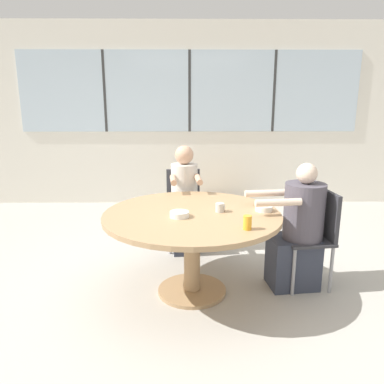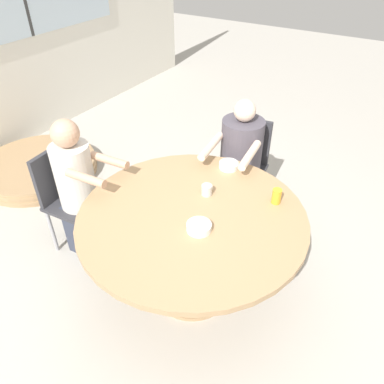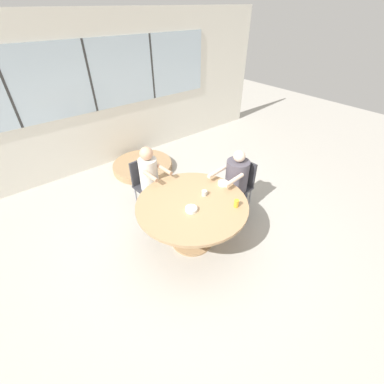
% 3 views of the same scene
% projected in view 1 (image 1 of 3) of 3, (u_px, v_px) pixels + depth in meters
% --- Properties ---
extents(ground_plane, '(16.00, 16.00, 0.00)m').
position_uv_depth(ground_plane, '(192.00, 292.00, 3.31)').
color(ground_plane, '#B2ADA3').
extents(wall_back_with_windows, '(8.40, 0.08, 2.80)m').
position_uv_depth(wall_back_with_windows, '(190.00, 114.00, 5.85)').
color(wall_back_with_windows, white).
rests_on(wall_back_with_windows, ground_plane).
extents(dining_table, '(1.49, 1.49, 0.73)m').
position_uv_depth(dining_table, '(192.00, 227.00, 3.16)').
color(dining_table, tan).
rests_on(dining_table, ground_plane).
extents(chair_for_woman_green_shirt, '(0.44, 0.44, 0.88)m').
position_uv_depth(chair_for_woman_green_shirt, '(317.00, 230.00, 3.32)').
color(chair_for_woman_green_shirt, '#333338').
rests_on(chair_for_woman_green_shirt, ground_plane).
extents(chair_for_man_blue_shirt, '(0.43, 0.43, 0.88)m').
position_uv_depth(chair_for_man_blue_shirt, '(184.00, 201.00, 4.26)').
color(chair_for_man_blue_shirt, '#333338').
rests_on(chair_for_man_blue_shirt, ground_plane).
extents(person_woman_green_shirt, '(0.68, 0.42, 1.13)m').
position_uv_depth(person_woman_green_shirt, '(298.00, 234.00, 3.30)').
color(person_woman_green_shirt, '#333847').
rests_on(person_woman_green_shirt, ground_plane).
extents(person_man_blue_shirt, '(0.34, 0.56, 1.18)m').
position_uv_depth(person_man_blue_shirt, '(185.00, 204.00, 4.10)').
color(person_man_blue_shirt, '#333847').
rests_on(person_man_blue_shirt, ground_plane).
extents(coffee_mug, '(0.08, 0.07, 0.08)m').
position_uv_depth(coffee_mug, '(220.00, 208.00, 3.15)').
color(coffee_mug, beige).
rests_on(coffee_mug, dining_table).
extents(juice_glass, '(0.06, 0.06, 0.11)m').
position_uv_depth(juice_glass, '(247.00, 223.00, 2.72)').
color(juice_glass, gold).
rests_on(juice_glass, dining_table).
extents(bowl_white_shallow, '(0.15, 0.15, 0.05)m').
position_uv_depth(bowl_white_shallow, '(264.00, 208.00, 3.18)').
color(bowl_white_shallow, white).
rests_on(bowl_white_shallow, dining_table).
extents(bowl_cereal, '(0.16, 0.16, 0.05)m').
position_uv_depth(bowl_cereal, '(179.00, 214.00, 3.02)').
color(bowl_cereal, white).
rests_on(bowl_cereal, dining_table).
extents(folded_table_stack, '(1.23, 1.23, 0.15)m').
position_uv_depth(folded_table_stack, '(222.00, 210.00, 5.47)').
color(folded_table_stack, tan).
rests_on(folded_table_stack, ground_plane).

